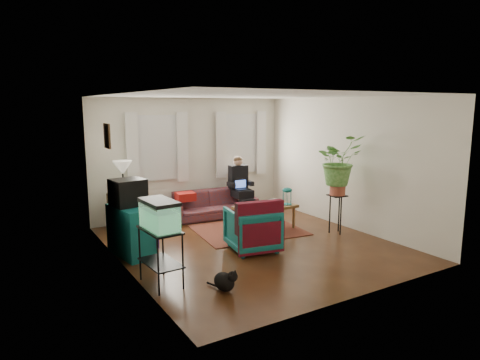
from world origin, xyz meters
TOP-DOWN VIEW (x-y plane):
  - floor at (0.00, 0.00)m, footprint 4.50×5.00m
  - ceiling at (0.00, 0.00)m, footprint 4.50×5.00m
  - wall_back at (0.00, 2.50)m, footprint 4.50×0.01m
  - wall_front at (0.00, -2.50)m, footprint 4.50×0.01m
  - wall_left at (-2.25, 0.00)m, footprint 0.01×5.00m
  - wall_right at (2.25, 0.00)m, footprint 0.01×5.00m
  - window_left at (-0.80, 2.48)m, footprint 1.08×0.04m
  - window_right at (1.25, 2.48)m, footprint 1.08×0.04m
  - curtains_left at (-0.80, 2.40)m, footprint 1.36×0.06m
  - curtains_right at (1.25, 2.40)m, footprint 1.36×0.06m
  - picture_frame at (-2.21, 0.85)m, footprint 0.04×0.32m
  - area_rug at (0.40, 0.75)m, footprint 2.17×1.81m
  - sofa at (0.24, 2.05)m, footprint 2.06×0.96m
  - seated_person at (0.96, 1.99)m, footprint 0.55×0.66m
  - side_table at (-1.65, 2.12)m, footprint 0.59×0.59m
  - table_lamp at (-1.65, 2.12)m, footprint 0.44×0.44m
  - dresser at (-1.99, 0.55)m, footprint 0.59×0.97m
  - crt_tv at (-1.99, 0.65)m, footprint 0.57×0.53m
  - aquarium_stand at (-2.00, -0.83)m, footprint 0.44×0.73m
  - aquarium at (-2.00, -0.83)m, footprint 0.39×0.66m
  - black_cat at (-1.36, -1.46)m, footprint 0.34×0.43m
  - armchair at (-0.15, -0.26)m, footprint 0.90×0.86m
  - serape_throw at (-0.20, -0.57)m, footprint 0.83×0.32m
  - coffee_table at (0.72, 0.62)m, footprint 1.22×0.71m
  - cup_a at (0.45, 0.50)m, footprint 0.14×0.14m
  - cup_b at (0.78, 0.43)m, footprint 0.11×0.11m
  - bowl at (1.04, 0.74)m, footprint 0.24×0.24m
  - snack_tray at (0.39, 0.76)m, footprint 0.39×0.39m
  - birdcage at (1.14, 0.48)m, footprint 0.20×0.20m
  - plant_stand at (1.77, -0.27)m, footprint 0.34×0.34m
  - potted_plant at (1.77, -0.27)m, footprint 0.92×0.81m

SIDE VIEW (x-z plane):
  - floor at x=0.00m, z-range -0.01..0.01m
  - area_rug at x=0.40m, z-range 0.00..0.01m
  - black_cat at x=-1.36m, z-range 0.00..0.31m
  - coffee_table at x=0.72m, z-range 0.00..0.49m
  - side_table at x=-1.65m, z-range 0.00..0.72m
  - plant_stand at x=1.77m, z-range 0.00..0.75m
  - sofa at x=0.24m, z-range 0.00..0.78m
  - aquarium_stand at x=-2.00m, z-range 0.00..0.79m
  - armchair at x=-0.15m, z-range 0.00..0.81m
  - dresser at x=-1.99m, z-range 0.00..0.82m
  - snack_tray at x=0.39m, z-range 0.49..0.54m
  - bowl at x=1.04m, z-range 0.49..0.55m
  - cup_b at x=0.78m, z-range 0.49..0.59m
  - cup_a at x=0.45m, z-range 0.49..0.60m
  - serape_throw at x=-0.20m, z-range 0.24..0.91m
  - seated_person at x=0.96m, z-range 0.00..1.19m
  - birdcage at x=1.14m, z-range 0.49..0.84m
  - aquarium at x=-2.00m, z-range 0.79..1.20m
  - table_lamp at x=-1.65m, z-range 0.70..1.36m
  - crt_tv at x=-1.99m, z-range 0.82..1.26m
  - potted_plant at x=1.77m, z-range 0.80..1.75m
  - wall_back at x=0.00m, z-range 0.00..2.60m
  - wall_front at x=0.00m, z-range 0.00..2.60m
  - wall_left at x=-2.25m, z-range 0.00..2.60m
  - wall_right at x=2.25m, z-range 0.00..2.60m
  - curtains_left at x=-0.80m, z-range 0.80..2.30m
  - curtains_right at x=1.25m, z-range 0.80..2.30m
  - window_left at x=-0.80m, z-range 0.86..2.24m
  - window_right at x=1.25m, z-range 0.86..2.24m
  - picture_frame at x=-2.21m, z-range 1.75..2.15m
  - ceiling at x=0.00m, z-range 2.60..2.60m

